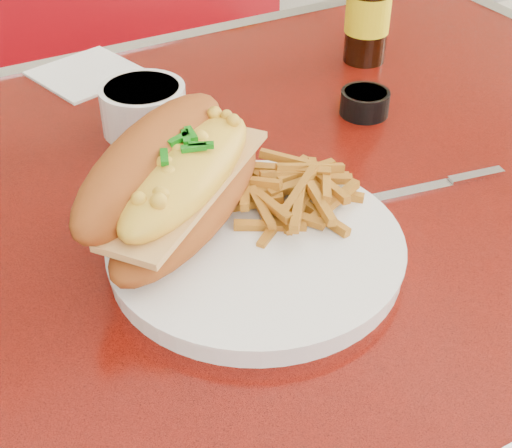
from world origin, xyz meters
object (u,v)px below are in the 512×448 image
diner_table (253,290)px  sauce_cup_right (365,102)px  mac_hoagie (176,179)px  dinner_plate (256,249)px  knife (443,183)px  gravy_ramekin (144,107)px  booth_bench_far (85,183)px  fork (217,196)px

diner_table → sauce_cup_right: bearing=18.6°
diner_table → mac_hoagie: mac_hoagie is taller
mac_hoagie → sauce_cup_right: bearing=-16.8°
dinner_plate → knife: dinner_plate is taller
dinner_plate → gravy_ramekin: 0.28m
mac_hoagie → knife: bearing=-48.9°
diner_table → gravy_ramekin: (-0.06, 0.16, 0.19)m
booth_bench_far → fork: (-0.06, -0.84, 0.50)m
booth_bench_far → mac_hoagie: size_ratio=4.42×
booth_bench_far → fork: bearing=-94.1°
fork → gravy_ramekin: (-0.00, 0.19, 0.01)m
booth_bench_far → diner_table: bearing=-90.0°
sauce_cup_right → knife: sauce_cup_right is taller
diner_table → gravy_ramekin: 0.26m
mac_hoagie → fork: size_ratio=2.05×
mac_hoagie → gravy_ramekin: bearing=39.2°
booth_bench_far → dinner_plate: bearing=-93.7°
knife → mac_hoagie: bearing=178.5°
dinner_plate → knife: size_ratio=1.96×
diner_table → mac_hoagie: size_ratio=4.53×
knife → booth_bench_far: bearing=110.2°
booth_bench_far → fork: booth_bench_far is taller
diner_table → dinner_plate: dinner_plate is taller
sauce_cup_right → diner_table: bearing=-161.4°
diner_table → sauce_cup_right: (0.19, 0.07, 0.18)m
fork → sauce_cup_right: (0.25, 0.10, -0.00)m
booth_bench_far → mac_hoagie: 1.03m
mac_hoagie → knife: (0.28, -0.05, -0.06)m
dinner_plate → mac_hoagie: bearing=127.2°
mac_hoagie → knife: size_ratio=1.52×
booth_bench_far → gravy_ramekin: bearing=-95.4°
gravy_ramekin → knife: 0.36m
fork → dinner_plate: bearing=172.7°
diner_table → sauce_cup_right: 0.27m
booth_bench_far → dinner_plate: 1.05m
fork → gravy_ramekin: 0.19m
dinner_plate → fork: size_ratio=2.63×
gravy_ramekin → booth_bench_far: bearing=84.6°
booth_bench_far → knife: booth_bench_far is taller
dinner_plate → knife: bearing=2.4°
sauce_cup_right → booth_bench_far: bearing=104.6°
gravy_ramekin → dinner_plate: bearing=-89.9°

